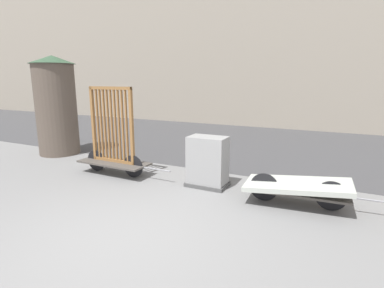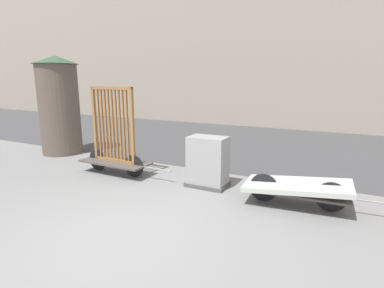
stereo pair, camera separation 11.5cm
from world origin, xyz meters
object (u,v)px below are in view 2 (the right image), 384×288
(bike_cart_with_bedframe, at_px, (114,146))
(utility_cabinet, at_px, (208,164))
(bike_cart_with_mattress, at_px, (297,187))
(advertising_column, at_px, (59,105))

(bike_cart_with_bedframe, relative_size, utility_cabinet, 2.30)
(bike_cart_with_bedframe, bearing_deg, bike_cart_with_mattress, 0.85)
(bike_cart_with_mattress, xyz_separation_m, advertising_column, (-7.11, 0.89, 1.15))
(bike_cart_with_bedframe, xyz_separation_m, bike_cart_with_mattress, (4.20, 0.00, -0.34))
(utility_cabinet, bearing_deg, bike_cart_with_bedframe, -174.65)
(bike_cart_with_bedframe, bearing_deg, utility_cabinet, 6.20)
(bike_cart_with_bedframe, relative_size, bike_cart_with_mattress, 0.98)
(bike_cart_with_bedframe, height_order, bike_cart_with_mattress, bike_cart_with_bedframe)
(bike_cart_with_mattress, xyz_separation_m, utility_cabinet, (-1.85, 0.22, 0.15))
(bike_cart_with_bedframe, relative_size, advertising_column, 0.84)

